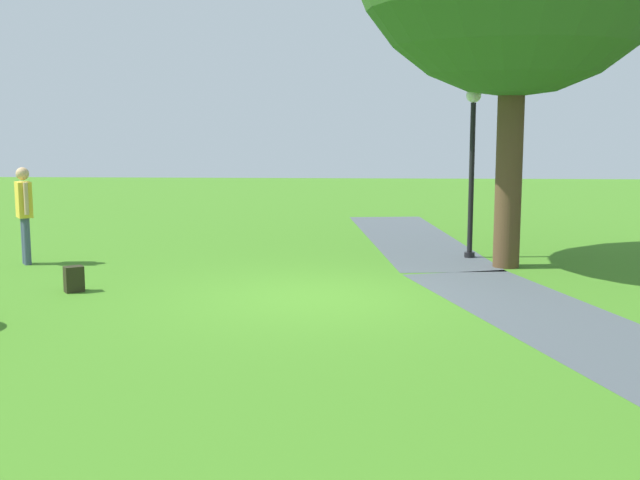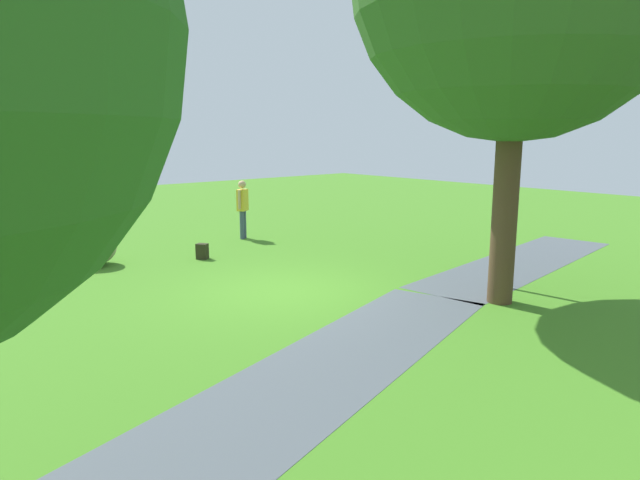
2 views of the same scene
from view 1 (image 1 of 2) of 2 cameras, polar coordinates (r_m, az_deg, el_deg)
ground_plane at (r=12.46m, az=-0.05°, el=-3.92°), size 48.00×48.00×0.00m
footpath_segment_near at (r=18.41m, az=6.32°, el=0.10°), size 8.17×2.84×0.01m
footpath_segment_mid at (r=11.07m, az=17.26°, el=-5.89°), size 8.21×4.06×0.01m
lamp_post at (r=15.94m, az=10.42°, el=5.92°), size 0.28×0.28×3.21m
man_near_boulder at (r=15.96m, az=-19.67°, el=2.09°), size 0.45×0.40×1.77m
spare_backpack_on_lawn at (r=13.33m, az=-16.57°, el=-2.61°), size 0.35×0.34×0.40m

